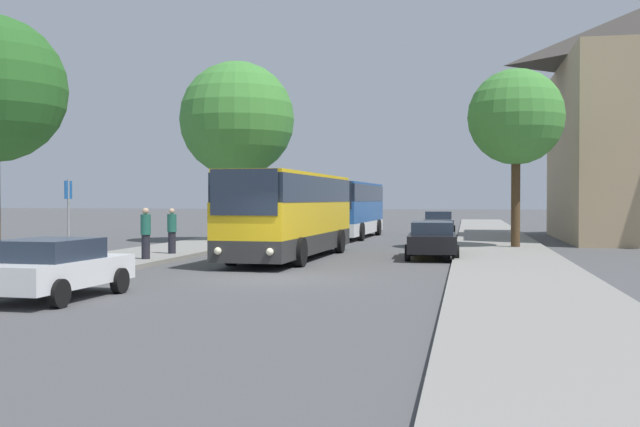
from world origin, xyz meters
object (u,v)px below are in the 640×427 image
at_px(bus_middle, 348,208).
at_px(bus_stop_sign, 68,212).
at_px(parked_car_left_curb, 52,267).
at_px(parked_car_right_far, 438,222).
at_px(pedestrian_waiting_near, 146,233).
at_px(pedestrian_waiting_far, 172,231).
at_px(bus_front, 291,213).
at_px(tree_left_near, 237,119).
at_px(parked_car_right_near, 432,239).
at_px(tree_right_near, 516,117).

distance_m(bus_middle, bus_stop_sign, 21.87).
bearing_deg(parked_car_left_curb, parked_car_right_far, 80.44).
height_order(parked_car_left_curb, pedestrian_waiting_near, pedestrian_waiting_near).
xyz_separation_m(bus_middle, bus_stop_sign, (-6.13, -21.00, 0.14)).
bearing_deg(parked_car_left_curb, bus_middle, 87.82).
distance_m(parked_car_left_curb, parked_car_right_far, 35.03).
height_order(parked_car_right_far, bus_stop_sign, bus_stop_sign).
height_order(parked_car_left_curb, pedestrian_waiting_far, pedestrian_waiting_far).
distance_m(bus_front, pedestrian_waiting_near, 5.53).
relative_size(bus_stop_sign, pedestrian_waiting_far, 1.57).
xyz_separation_m(bus_stop_sign, tree_left_near, (1.07, 15.21, 4.63)).
xyz_separation_m(bus_middle, parked_car_right_far, (5.03, 6.01, -0.96)).
distance_m(bus_middle, parked_car_right_near, 15.73).
relative_size(parked_car_left_curb, parked_car_right_near, 0.90).
bearing_deg(tree_right_near, bus_middle, 134.37).
xyz_separation_m(bus_front, pedestrian_waiting_near, (-4.63, -2.96, -0.66)).
height_order(bus_middle, bus_stop_sign, bus_middle).
bearing_deg(bus_middle, bus_front, -87.40).
distance_m(parked_car_left_curb, pedestrian_waiting_far, 12.32).
distance_m(bus_front, parked_car_left_curb, 12.70).
bearing_deg(bus_stop_sign, pedestrian_waiting_far, 71.63).
bearing_deg(parked_car_right_far, bus_front, 74.90).
bearing_deg(pedestrian_waiting_far, pedestrian_waiting_near, 171.48).
relative_size(bus_middle, tree_left_near, 1.17).
height_order(bus_middle, tree_left_near, tree_left_near).
bearing_deg(parked_car_right_far, parked_car_left_curb, 74.95).
distance_m(bus_middle, tree_left_near, 9.04).
bearing_deg(tree_left_near, tree_right_near, -13.72).
bearing_deg(parked_car_right_far, tree_right_near, 101.90).
height_order(bus_front, tree_right_near, tree_right_near).
distance_m(parked_car_right_near, bus_stop_sign, 13.34).
bearing_deg(tree_left_near, bus_middle, 48.83).
bearing_deg(pedestrian_waiting_far, parked_car_right_far, -34.50).
xyz_separation_m(bus_front, bus_middle, (-0.25, 15.85, -0.01)).
xyz_separation_m(bus_middle, parked_car_right_near, (5.57, -14.68, -0.99)).
bearing_deg(bus_front, tree_right_near, 39.12).
height_order(parked_car_left_curb, tree_right_near, tree_right_near).
bearing_deg(parked_car_right_far, tree_left_near, 46.68).
xyz_separation_m(parked_car_right_far, bus_stop_sign, (-11.16, -27.01, 1.10)).
bearing_deg(pedestrian_waiting_near, tree_right_near, -70.21).
bearing_deg(pedestrian_waiting_far, parked_car_right_near, -93.20).
height_order(bus_middle, parked_car_right_near, bus_middle).
bearing_deg(tree_right_near, parked_car_right_far, 104.67).
height_order(parked_car_right_near, pedestrian_waiting_far, pedestrian_waiting_far).
bearing_deg(parked_car_right_near, pedestrian_waiting_far, 5.85).
distance_m(pedestrian_waiting_near, pedestrian_waiting_far, 2.73).
distance_m(pedestrian_waiting_near, tree_right_near, 17.17).
xyz_separation_m(parked_car_left_curb, pedestrian_waiting_near, (-1.95, 9.41, 0.34)).
relative_size(bus_front, parked_car_right_far, 2.46).
bearing_deg(bus_middle, pedestrian_waiting_far, -103.94).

